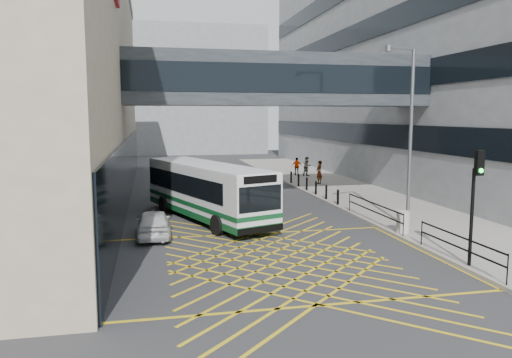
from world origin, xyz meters
TOP-DOWN VIEW (x-y plane):
  - ground at (0.00, 0.00)m, footprint 120.00×120.00m
  - building_right at (23.98, 24.00)m, footprint 24.09×44.00m
  - building_far at (-2.00, 60.00)m, footprint 28.00×16.00m
  - skybridge at (3.00, 12.00)m, footprint 20.00×4.10m
  - pavement at (9.00, 15.00)m, footprint 6.00×54.00m
  - box_junction at (0.00, 0.00)m, footprint 12.00×9.00m
  - bus at (-1.78, 8.22)m, footprint 5.83×10.59m
  - car_white at (-4.50, 4.79)m, footprint 1.70×4.03m
  - car_dark at (-2.81, 13.72)m, footprint 2.81×4.62m
  - car_silver at (1.27, 21.68)m, footprint 3.31×5.10m
  - traffic_light at (6.32, -2.52)m, footprint 0.30×0.48m
  - street_lamp at (7.11, 3.65)m, footprint 1.84×0.87m
  - litter_bin at (6.47, 2.63)m, footprint 0.57×0.57m
  - kerb_railings at (6.15, 1.78)m, footprint 0.05×12.54m
  - bollards at (6.25, 15.00)m, footprint 0.14×10.14m
  - pedestrian_a at (8.22, 19.02)m, footprint 0.87×0.86m
  - pedestrian_b at (8.88, 24.05)m, footprint 0.93×0.75m
  - pedestrian_c at (8.17, 24.81)m, footprint 1.02×0.72m

SIDE VIEW (x-z plane):
  - ground at x=0.00m, z-range 0.00..0.00m
  - box_junction at x=0.00m, z-range 0.00..0.01m
  - pavement at x=9.00m, z-range 0.00..0.16m
  - bollards at x=6.25m, z-range 0.16..1.06m
  - car_white at x=-4.50m, z-range 0.00..1.27m
  - litter_bin at x=6.47m, z-range 0.16..1.15m
  - car_dark at x=-2.81m, z-range 0.00..1.35m
  - car_silver at x=1.27m, z-range 0.00..1.47m
  - kerb_railings at x=6.15m, z-range 0.38..1.38m
  - pedestrian_c at x=8.17m, z-range 0.16..1.73m
  - pedestrian_b at x=8.88m, z-range 0.16..1.83m
  - pedestrian_a at x=8.22m, z-range 0.16..1.95m
  - bus at x=-1.78m, z-range 0.10..3.02m
  - traffic_light at x=6.32m, z-range 0.77..4.85m
  - street_lamp at x=7.11m, z-range 0.74..9.03m
  - skybridge at x=3.00m, z-range 6.00..9.00m
  - building_far at x=-2.00m, z-range 0.00..18.00m
  - building_right at x=23.98m, z-range 0.00..20.00m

